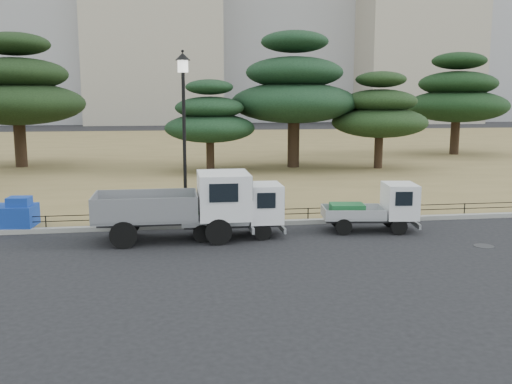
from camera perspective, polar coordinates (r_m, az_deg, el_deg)
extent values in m
plane|color=black|center=(17.53, 0.99, -5.26)|extent=(220.00, 220.00, 0.00)
cube|color=olive|center=(47.60, -5.22, 4.15)|extent=(120.00, 56.00, 0.15)
cube|color=gray|center=(20.01, -0.26, -3.17)|extent=(120.00, 0.25, 0.16)
cylinder|color=black|center=(17.39, -3.76, -4.00)|extent=(0.82, 0.17, 0.82)
cylinder|color=black|center=(19.14, -4.19, -2.76)|extent=(0.82, 0.17, 0.82)
cylinder|color=black|center=(17.41, -13.12, -4.22)|extent=(0.82, 0.17, 0.82)
cylinder|color=black|center=(19.15, -12.69, -2.97)|extent=(0.82, 0.17, 0.82)
cube|color=#2D2D30|center=(18.17, -8.33, -2.80)|extent=(4.59, 1.00, 0.14)
cube|color=gray|center=(18.10, -10.97, -1.40)|extent=(3.19, 1.81, 0.80)
cube|color=silver|center=(18.09, -3.27, -0.27)|extent=(1.60, 1.96, 1.41)
cylinder|color=black|center=(17.97, 0.65, -3.96)|extent=(0.57, 0.15, 0.57)
cylinder|color=black|center=(19.16, 0.07, -3.11)|extent=(0.57, 0.15, 0.57)
cylinder|color=black|center=(17.78, -5.40, -4.15)|extent=(0.57, 0.15, 0.57)
cylinder|color=black|center=(18.98, -5.60, -3.28)|extent=(0.57, 0.15, 0.57)
cube|color=#2D2D30|center=(18.42, -2.47, -3.22)|extent=(3.05, 0.71, 0.13)
cube|color=#AFB2B6|center=(18.32, -4.21, -2.49)|extent=(2.11, 1.30, 0.38)
cube|color=white|center=(18.42, 0.84, -1.06)|extent=(1.07, 1.40, 1.22)
cube|color=#17521C|center=(18.28, -4.87, -2.22)|extent=(1.16, 0.84, 0.42)
cylinder|color=black|center=(19.23, 14.10, -3.39)|extent=(0.56, 0.22, 0.54)
cylinder|color=black|center=(20.34, 13.24, -2.66)|extent=(0.56, 0.22, 0.54)
cylinder|color=black|center=(18.84, 8.76, -3.48)|extent=(0.56, 0.22, 0.54)
cylinder|color=black|center=(19.97, 8.19, -2.73)|extent=(0.56, 0.22, 0.54)
cube|color=#2D2D30|center=(19.55, 11.18, -2.69)|extent=(2.98, 1.05, 0.13)
cube|color=#ACAEB4|center=(19.40, 9.67, -2.01)|extent=(2.16, 1.49, 0.36)
cube|color=silver|center=(19.68, 14.18, -0.84)|extent=(1.18, 1.46, 1.15)
cube|color=#1C6331|center=(19.35, 9.09, -1.75)|extent=(1.20, 0.94, 0.40)
cylinder|color=black|center=(20.07, -7.01, -2.76)|extent=(0.44, 0.44, 0.16)
cylinder|color=black|center=(19.69, -7.16, 4.54)|extent=(0.12, 0.12, 4.96)
cylinder|color=white|center=(19.64, -7.33, 12.35)|extent=(0.40, 0.40, 0.40)
cone|color=black|center=(19.66, -7.35, 13.29)|extent=(0.52, 0.52, 0.25)
cylinder|color=black|center=(20.09, -0.32, -2.32)|extent=(38.00, 0.03, 0.03)
cylinder|color=black|center=(20.06, -0.32, -1.82)|extent=(38.00, 0.03, 0.03)
cylinder|color=black|center=(20.09, -0.32, -2.32)|extent=(0.04, 0.04, 0.40)
cube|color=#153CA8|center=(20.89, -23.23, -2.21)|extent=(1.63, 1.26, 0.72)
cube|color=#153CA8|center=(20.58, -22.61, -0.88)|extent=(0.77, 0.68, 0.31)
cylinder|color=#2D2D30|center=(18.65, 21.83, -5.03)|extent=(0.60, 0.60, 0.01)
cylinder|color=black|center=(38.44, -22.51, 4.71)|extent=(0.72, 0.72, 3.18)
ellipsoid|color=black|center=(38.35, -22.73, 8.14)|extent=(8.17, 8.17, 2.62)
ellipsoid|color=black|center=(38.37, -22.90, 10.81)|extent=(6.24, 6.24, 2.00)
ellipsoid|color=black|center=(38.47, -23.08, 13.47)|extent=(4.31, 4.31, 1.38)
cylinder|color=black|center=(33.36, -4.60, 3.82)|extent=(0.47, 0.47, 2.07)
ellipsoid|color=black|center=(33.24, -4.63, 6.39)|extent=(5.23, 5.23, 1.67)
ellipsoid|color=black|center=(33.20, -4.66, 8.40)|extent=(3.99, 3.99, 1.28)
ellipsoid|color=black|center=(33.20, -4.68, 10.42)|extent=(2.76, 2.76, 0.88)
cylinder|color=black|center=(35.54, 3.77, 5.12)|extent=(0.73, 0.73, 3.24)
ellipsoid|color=black|center=(35.44, 3.81, 8.90)|extent=(7.79, 7.79, 2.49)
ellipsoid|color=black|center=(35.47, 3.84, 11.84)|extent=(5.95, 5.95, 1.90)
ellipsoid|color=black|center=(35.60, 3.88, 14.77)|extent=(4.11, 4.11, 1.31)
cylinder|color=black|center=(35.72, 12.15, 4.17)|extent=(0.51, 0.51, 2.28)
ellipsoid|color=black|center=(35.61, 12.24, 6.82)|extent=(5.78, 5.78, 1.85)
ellipsoid|color=black|center=(35.58, 12.32, 8.88)|extent=(4.42, 4.42, 1.41)
ellipsoid|color=black|center=(35.59, 12.39, 10.94)|extent=(3.05, 3.05, 0.98)
cylinder|color=black|center=(46.05, 19.27, 5.43)|extent=(0.67, 0.67, 2.97)
ellipsoid|color=black|center=(45.96, 19.42, 8.10)|extent=(7.57, 7.57, 2.42)
ellipsoid|color=black|center=(45.97, 19.53, 10.18)|extent=(5.78, 5.78, 1.85)
ellipsoid|color=black|center=(46.04, 19.65, 12.25)|extent=(3.99, 3.99, 1.28)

